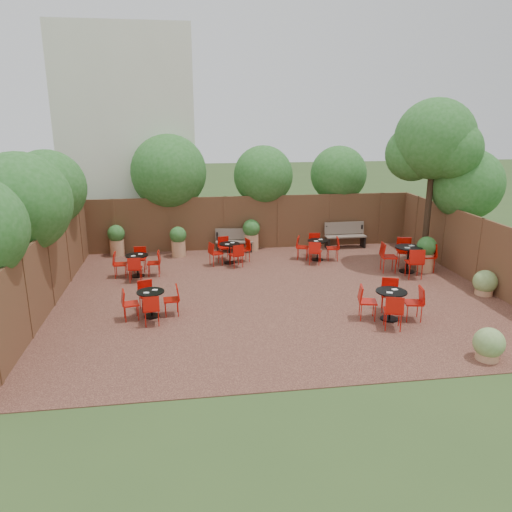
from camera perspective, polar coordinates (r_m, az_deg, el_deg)
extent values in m
plane|color=#354F23|center=(13.84, 2.45, -4.46)|extent=(80.00, 80.00, 0.00)
cube|color=#3A1E17|center=(13.84, 2.45, -4.42)|extent=(12.00, 10.00, 0.02)
cube|color=#4D331C|center=(18.31, -0.43, 3.90)|extent=(12.00, 0.08, 2.00)
cube|color=#4D331C|center=(13.76, -22.87, -1.48)|extent=(0.08, 10.00, 2.00)
cube|color=#4D331C|center=(15.76, 24.46, 0.45)|extent=(0.08, 10.00, 2.00)
cube|color=silver|center=(20.85, -14.33, 13.21)|extent=(5.00, 4.00, 8.00)
sphere|color=#255F1E|center=(16.41, -23.06, 7.26)|extent=(2.34, 2.34, 2.34)
sphere|color=#255F1E|center=(13.52, -25.73, 5.58)|extent=(2.52, 2.52, 2.52)
sphere|color=#255F1E|center=(18.55, -10.09, 9.54)|extent=(2.77, 2.77, 2.77)
sphere|color=#255F1E|center=(18.70, 0.84, 9.33)|extent=(2.23, 2.23, 2.23)
sphere|color=#255F1E|center=(19.59, 9.56, 9.37)|extent=(2.17, 2.17, 2.17)
sphere|color=#255F1E|center=(17.43, 23.29, 7.65)|extent=(2.31, 2.31, 2.31)
cylinder|color=black|center=(17.01, 19.43, 6.11)|extent=(0.21, 0.21, 4.32)
sphere|color=#255F1E|center=(16.82, 20.05, 12.65)|extent=(2.53, 2.53, 2.53)
sphere|color=#255F1E|center=(16.98, 17.74, 11.26)|extent=(1.77, 1.77, 1.77)
sphere|color=#255F1E|center=(16.68, 21.83, 11.41)|extent=(1.84, 1.84, 1.84)
cube|color=brown|center=(17.92, -2.52, 1.68)|extent=(1.40, 0.56, 0.05)
cube|color=brown|center=(18.04, -2.59, 2.57)|extent=(1.36, 0.26, 0.41)
cube|color=black|center=(17.93, -4.47, 0.96)|extent=(0.10, 0.41, 0.36)
cube|color=black|center=(18.05, -0.57, 1.11)|extent=(0.10, 0.41, 0.36)
cube|color=brown|center=(18.79, 10.35, 2.27)|extent=(1.55, 0.48, 0.05)
cube|color=brown|center=(18.92, 10.20, 3.23)|extent=(1.54, 0.14, 0.46)
cube|color=black|center=(18.64, 8.28, 1.50)|extent=(0.07, 0.46, 0.41)
cube|color=black|center=(19.08, 12.30, 1.64)|extent=(0.07, 0.46, 0.41)
cylinder|color=black|center=(15.72, -13.53, -2.24)|extent=(0.40, 0.40, 0.03)
cylinder|color=black|center=(15.63, -13.61, -1.11)|extent=(0.05, 0.05, 0.64)
cylinder|color=black|center=(15.54, -13.69, 0.06)|extent=(0.70, 0.70, 0.03)
cube|color=white|center=(15.59, -13.27, 0.22)|extent=(0.13, 0.09, 0.01)
cube|color=white|center=(15.43, -14.07, 0.01)|extent=(0.13, 0.09, 0.01)
cylinder|color=black|center=(16.67, -3.06, -0.77)|extent=(0.40, 0.40, 0.03)
cylinder|color=black|center=(16.58, -3.08, 0.31)|extent=(0.05, 0.05, 0.64)
cylinder|color=black|center=(16.50, -3.10, 1.41)|extent=(0.70, 0.70, 0.03)
cube|color=white|center=(16.57, -2.74, 1.56)|extent=(0.15, 0.12, 0.01)
cube|color=white|center=(16.38, -3.38, 1.37)|extent=(0.15, 0.12, 0.01)
cylinder|color=black|center=(17.14, 7.12, -0.40)|extent=(0.41, 0.41, 0.03)
cylinder|color=black|center=(17.05, 7.16, 0.67)|extent=(0.05, 0.05, 0.66)
cylinder|color=black|center=(16.97, 7.20, 1.77)|extent=(0.71, 0.71, 0.03)
cube|color=white|center=(17.06, 7.50, 1.91)|extent=(0.15, 0.12, 0.01)
cube|color=white|center=(16.83, 6.99, 1.74)|extent=(0.15, 0.12, 0.01)
cylinder|color=black|center=(16.44, 17.08, -1.70)|extent=(0.49, 0.49, 0.03)
cylinder|color=black|center=(16.33, 17.20, -0.38)|extent=(0.06, 0.06, 0.78)
cylinder|color=black|center=(16.23, 17.31, 0.97)|extent=(0.84, 0.84, 0.03)
cube|color=white|center=(16.36, 17.61, 1.15)|extent=(0.16, 0.12, 0.02)
cube|color=white|center=(16.06, 17.16, 0.92)|extent=(0.16, 0.12, 0.02)
cylinder|color=black|center=(12.57, -11.99, -6.83)|extent=(0.39, 0.39, 0.03)
cylinder|color=black|center=(12.45, -12.07, -5.48)|extent=(0.04, 0.04, 0.63)
cylinder|color=black|center=(12.34, -12.16, -4.09)|extent=(0.68, 0.68, 0.03)
cube|color=white|center=(12.39, -11.65, -3.87)|extent=(0.14, 0.12, 0.01)
cube|color=white|center=(12.24, -12.61, -4.18)|extent=(0.14, 0.12, 0.01)
cylinder|color=black|center=(12.57, 15.21, -7.04)|extent=(0.44, 0.44, 0.03)
cylinder|color=black|center=(12.44, 15.32, -5.55)|extent=(0.05, 0.05, 0.69)
cylinder|color=black|center=(12.31, 15.44, -4.01)|extent=(0.75, 0.75, 0.03)
cube|color=white|center=(12.42, 15.81, -3.75)|extent=(0.16, 0.14, 0.01)
cube|color=white|center=(12.17, 15.24, -4.13)|extent=(0.16, 0.14, 0.01)
cylinder|color=tan|center=(17.60, -8.97, 0.86)|extent=(0.49, 0.49, 0.56)
sphere|color=#255F1E|center=(17.48, -9.04, 2.43)|extent=(0.58, 0.58, 0.58)
cylinder|color=tan|center=(18.16, -0.55, 1.60)|extent=(0.53, 0.53, 0.61)
sphere|color=#255F1E|center=(18.04, -0.55, 3.27)|extent=(0.63, 0.63, 0.63)
cylinder|color=tan|center=(18.18, -15.82, 0.95)|extent=(0.50, 0.50, 0.58)
sphere|color=#255F1E|center=(18.05, -15.94, 2.53)|extent=(0.60, 0.60, 0.60)
cylinder|color=tan|center=(16.62, 19.05, -0.68)|extent=(0.52, 0.52, 0.59)
sphere|color=#255F1E|center=(16.48, 19.21, 1.07)|extent=(0.62, 0.62, 0.62)
cylinder|color=tan|center=(11.28, 25.27, -10.31)|extent=(0.46, 0.46, 0.21)
sphere|color=#74954D|center=(11.18, 25.43, -9.10)|extent=(0.63, 0.63, 0.63)
cylinder|color=tan|center=(15.12, 24.93, -3.69)|extent=(0.48, 0.48, 0.22)
sphere|color=#74954D|center=(15.04, 25.05, -2.72)|extent=(0.65, 0.65, 0.65)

